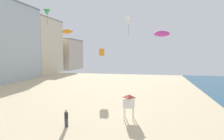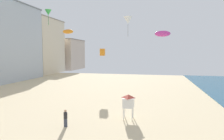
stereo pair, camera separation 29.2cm
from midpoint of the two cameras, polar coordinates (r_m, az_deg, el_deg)
name	(u,v)px [view 2 (the right image)]	position (r m, az deg, el deg)	size (l,w,h in m)	color
boardwalk_hotel_far	(39,46)	(71.70, -20.33, 6.52)	(11.88, 15.00, 18.33)	beige
boardwalk_hotel_distant	(63,54)	(86.42, -14.16, 4.44)	(14.92, 15.52, 12.54)	#C6B29E
kite_flyer	(65,117)	(18.97, -12.99, -13.28)	(0.34, 0.34, 1.64)	#383D4C
lifeguard_stand	(128,101)	(20.57, 5.23, -9.06)	(1.10, 1.10, 2.55)	white
kite_orange_parafoil	(68,32)	(32.52, -12.47, 10.91)	(1.79, 0.50, 0.70)	orange
kite_magenta_parafoil	(163,34)	(34.61, 14.80, 10.22)	(2.58, 0.72, 1.00)	#DB3D9E
kite_orange_box	(102,52)	(35.82, -2.56, 5.22)	(0.81, 0.81, 1.27)	orange
kite_white_delta	(128,20)	(20.86, 5.11, 14.27)	(0.89, 0.89, 2.03)	white
kite_green_delta	(48,12)	(45.64, -17.95, 15.69)	(1.40, 1.40, 3.19)	green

